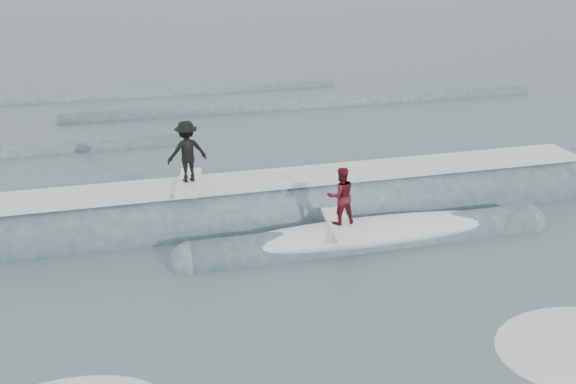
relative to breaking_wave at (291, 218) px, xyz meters
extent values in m
plane|color=#3C5558|center=(-0.26, -6.07, -0.04)|extent=(160.00, 160.00, 0.00)
cylinder|color=#334C56|center=(-0.26, 0.31, -0.04)|extent=(21.48, 2.08, 2.08)
cylinder|color=#334C56|center=(1.54, -1.89, -0.04)|extent=(9.00, 1.08, 1.08)
sphere|color=#334C56|center=(-2.96, -1.89, -0.04)|extent=(1.08, 1.08, 1.08)
sphere|color=#334C56|center=(6.04, -1.89, -0.04)|extent=(1.08, 1.08, 1.08)
cube|color=white|center=(-0.26, 0.31, 1.07)|extent=(18.00, 1.30, 0.14)
ellipsoid|color=white|center=(1.54, -1.89, 0.26)|extent=(7.60, 1.30, 0.60)
cube|color=white|center=(-2.67, 0.31, 1.19)|extent=(0.92, 2.07, 0.10)
imported|color=black|center=(-2.67, 0.31, 2.04)|extent=(1.12, 0.77, 1.60)
cube|color=white|center=(0.75, -1.89, 0.55)|extent=(0.75, 2.05, 0.10)
imported|color=#4F0E17|center=(0.75, -1.89, 1.32)|extent=(0.73, 0.59, 1.44)
cylinder|color=#334C56|center=(4.19, 11.93, -0.04)|extent=(22.00, 0.80, 0.80)
cylinder|color=#334C56|center=(-4.46, 15.93, -0.04)|extent=(22.00, 0.60, 0.60)
camera|label=1|loc=(-4.16, -15.47, 7.13)|focal=40.00mm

